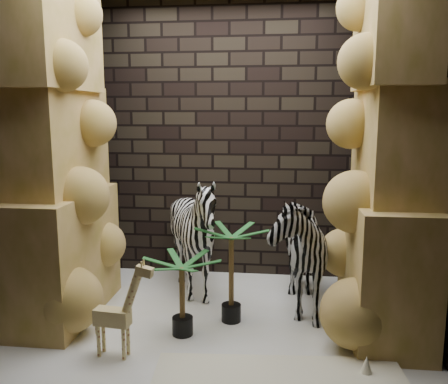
# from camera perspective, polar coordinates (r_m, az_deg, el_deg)

# --- Properties ---
(floor) EXTENTS (3.50, 3.50, 0.00)m
(floor) POSITION_cam_1_polar(r_m,az_deg,el_deg) (4.26, -1.28, -15.29)
(floor) COLOR white
(floor) RESTS_ON ground
(wall_back) EXTENTS (3.50, 0.00, 3.50)m
(wall_back) POSITION_cam_1_polar(r_m,az_deg,el_deg) (5.11, 0.62, 6.32)
(wall_back) COLOR black
(wall_back) RESTS_ON ground
(wall_front) EXTENTS (3.50, 0.00, 3.50)m
(wall_front) POSITION_cam_1_polar(r_m,az_deg,el_deg) (2.65, -5.19, 3.21)
(wall_front) COLOR black
(wall_front) RESTS_ON ground
(wall_left) EXTENTS (0.00, 3.00, 3.00)m
(wall_left) POSITION_cam_1_polar(r_m,az_deg,el_deg) (4.47, -24.25, 5.00)
(wall_left) COLOR black
(wall_left) RESTS_ON ground
(wall_right) EXTENTS (0.00, 3.00, 3.00)m
(wall_right) POSITION_cam_1_polar(r_m,az_deg,el_deg) (4.02, 24.24, 4.58)
(wall_right) COLOR black
(wall_right) RESTS_ON ground
(rock_pillar_left) EXTENTS (0.68, 1.30, 3.00)m
(rock_pillar_left) POSITION_cam_1_polar(r_m,az_deg,el_deg) (4.30, -20.24, 5.11)
(rock_pillar_left) COLOR tan
(rock_pillar_left) RESTS_ON floor
(rock_pillar_right) EXTENTS (0.58, 1.25, 3.00)m
(rock_pillar_right) POSITION_cam_1_polar(r_m,az_deg,el_deg) (3.94, 19.64, 4.78)
(rock_pillar_right) COLOR tan
(rock_pillar_right) RESTS_ON floor
(zebra_right) EXTENTS (0.73, 1.18, 1.32)m
(zebra_right) POSITION_cam_1_polar(r_m,az_deg,el_deg) (4.35, 8.40, -5.59)
(zebra_right) COLOR white
(zebra_right) RESTS_ON floor
(zebra_left) EXTENTS (1.35, 1.49, 1.11)m
(zebra_left) POSITION_cam_1_polar(r_m,az_deg,el_deg) (4.60, -3.55, -6.03)
(zebra_left) COLOR white
(zebra_left) RESTS_ON floor
(giraffe_toy) EXTENTS (0.41, 0.18, 0.78)m
(giraffe_toy) POSITION_cam_1_polar(r_m,az_deg,el_deg) (3.64, -13.45, -13.35)
(giraffe_toy) COLOR #DECA80
(giraffe_toy) RESTS_ON floor
(palm_front) EXTENTS (0.36, 0.36, 0.85)m
(palm_front) POSITION_cam_1_polar(r_m,az_deg,el_deg) (4.09, 0.89, -9.95)
(palm_front) COLOR #154D24
(palm_front) RESTS_ON floor
(palm_back) EXTENTS (0.36, 0.36, 0.67)m
(palm_back) POSITION_cam_1_polar(r_m,az_deg,el_deg) (3.90, -5.10, -12.42)
(palm_back) COLOR #154D24
(palm_back) RESTS_ON floor
(surfboard) EXTENTS (1.72, 0.55, 0.05)m
(surfboard) POSITION_cam_1_polar(r_m,az_deg,el_deg) (3.47, 6.63, -21.08)
(surfboard) COLOR #EDE8C6
(surfboard) RESTS_ON floor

